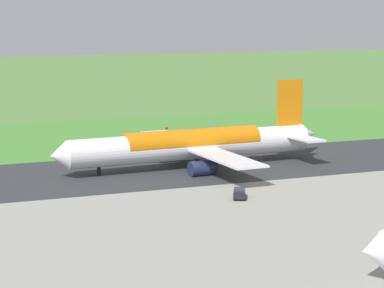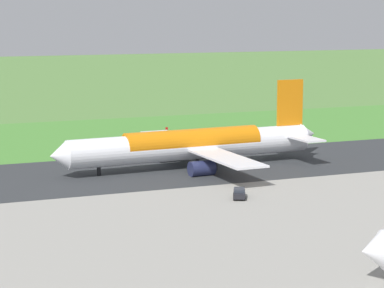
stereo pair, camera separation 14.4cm
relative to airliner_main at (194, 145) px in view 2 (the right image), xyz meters
name	(u,v)px [view 2 (the right image)]	position (x,y,z in m)	size (l,w,h in m)	color
ground_plane	(175,169)	(3.69, 0.02, -4.35)	(800.00, 800.00, 0.00)	#547F3D
runway_asphalt	(175,169)	(3.69, 0.02, -4.32)	(600.00, 31.72, 0.06)	#2D3033
grass_verge_foreground	(125,142)	(3.69, -32.69, -4.33)	(600.00, 80.00, 0.04)	#478534
airliner_main	(194,145)	(0.00, 0.00, 0.00)	(54.12, 44.25, 15.88)	white
service_car_followme	(239,193)	(2.67, 25.98, -3.51)	(3.38, 4.57, 1.62)	black
no_stopping_sign	(167,131)	(-7.84, -36.91, -2.99)	(0.60, 0.10, 2.28)	slate
traffic_cone_orange	(151,138)	(-3.08, -34.50, -4.08)	(0.40, 0.40, 0.55)	orange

